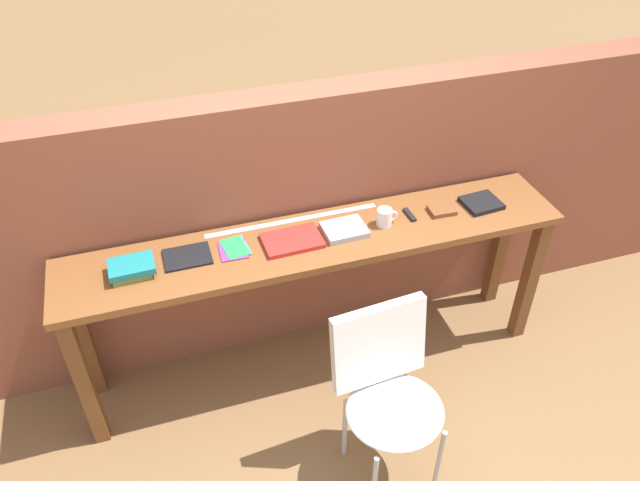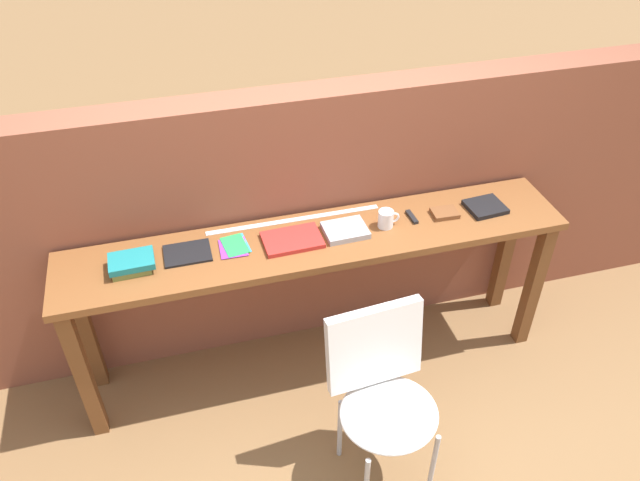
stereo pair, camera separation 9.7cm
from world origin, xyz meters
TOP-DOWN VIEW (x-y plane):
  - ground_plane at (0.00, 0.00)m, footprint 40.00×40.00m
  - brick_wall_back at (0.00, 0.64)m, footprint 6.00×0.20m
  - sideboard at (0.00, 0.30)m, footprint 2.50×0.44m
  - chair_white_moulded at (0.11, -0.40)m, footprint 0.48×0.49m
  - book_stack_leftmost at (-0.87, 0.30)m, footprint 0.21×0.16m
  - magazine_cycling at (-0.62, 0.34)m, footprint 0.22×0.17m
  - pamphlet_pile_colourful at (-0.40, 0.34)m, footprint 0.15×0.18m
  - book_open_centre at (-0.12, 0.30)m, footprint 0.29×0.20m
  - book_grey_hardcover at (0.14, 0.30)m, footprint 0.21×0.18m
  - mug at (0.35, 0.30)m, footprint 0.11×0.08m
  - multitool_folded at (0.50, 0.33)m, footprint 0.03×0.11m
  - leather_journal_brown at (0.67, 0.31)m, footprint 0.13×0.11m
  - book_repair_rightmost at (0.90, 0.31)m, footprint 0.20×0.18m
  - ruler_metal_back_edge at (-0.08, 0.47)m, footprint 0.89×0.03m

SIDE VIEW (x-z plane):
  - ground_plane at x=0.00m, z-range 0.00..0.00m
  - chair_white_moulded at x=0.11m, z-range 0.08..0.97m
  - sideboard at x=0.00m, z-range 0.30..1.18m
  - brick_wall_back at x=0.00m, z-range 0.00..1.49m
  - ruler_metal_back_edge at x=-0.08m, z-range 0.88..0.88m
  - pamphlet_pile_colourful at x=-0.40m, z-range 0.88..0.89m
  - magazine_cycling at x=-0.62m, z-range 0.88..0.89m
  - multitool_folded at x=0.50m, z-range 0.88..0.90m
  - book_open_centre at x=-0.12m, z-range 0.88..0.90m
  - leather_journal_brown at x=0.67m, z-range 0.88..0.90m
  - book_repair_rightmost at x=0.90m, z-range 0.88..0.90m
  - book_grey_hardcover at x=0.14m, z-range 0.88..0.91m
  - book_stack_leftmost at x=-0.87m, z-range 0.88..0.94m
  - mug at x=0.35m, z-range 0.88..0.97m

